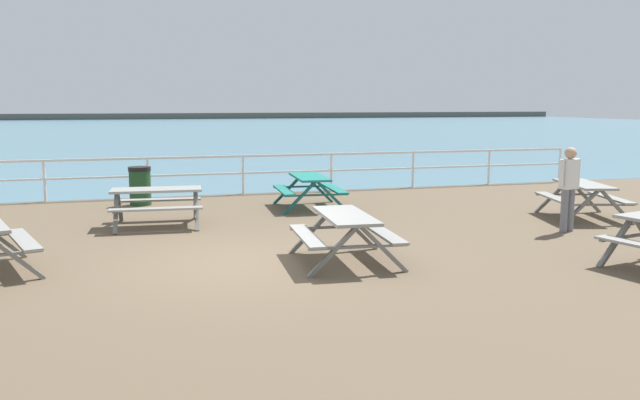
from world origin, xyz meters
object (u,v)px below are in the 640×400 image
object	(u,v)px
picnic_table_near_left	(583,192)
picnic_table_mid_centre	(157,198)
visitor	(569,184)
picnic_table_far_right	(345,226)
picnic_table_seaward	(309,184)
litter_bin	(140,186)

from	to	relation	value
picnic_table_near_left	picnic_table_mid_centre	size ratio (longest dim) A/B	1.12
picnic_table_mid_centre	visitor	xyz separation A→B (m)	(7.70, -2.87, 0.36)
picnic_table_far_right	picnic_table_seaward	xyz separation A→B (m)	(0.87, 5.35, 0.00)
picnic_table_far_right	litter_bin	size ratio (longest dim) A/B	2.00
picnic_table_seaward	picnic_table_far_right	bearing A→B (deg)	174.44
picnic_table_seaward	visitor	xyz separation A→B (m)	(4.09, -4.22, 0.36)
litter_bin	picnic_table_seaward	bearing A→B (deg)	-22.23
visitor	picnic_table_seaward	bearing A→B (deg)	30.35
picnic_table_seaward	litter_bin	bearing A→B (deg)	71.48
picnic_table_seaward	visitor	distance (m)	5.88
picnic_table_near_left	picnic_table_far_right	bearing A→B (deg)	125.11
picnic_table_near_left	picnic_table_seaward	bearing A→B (deg)	75.31
picnic_table_far_right	picnic_table_seaward	size ratio (longest dim) A/B	1.00
picnic_table_far_right	visitor	world-z (taller)	visitor
picnic_table_mid_centre	picnic_table_far_right	distance (m)	4.84
picnic_table_mid_centre	litter_bin	world-z (taller)	litter_bin
picnic_table_mid_centre	visitor	world-z (taller)	visitor
picnic_table_seaward	visitor	size ratio (longest dim) A/B	1.14
picnic_table_far_right	picnic_table_seaward	distance (m)	5.42
picnic_table_near_left	visitor	xyz separation A→B (m)	(-1.28, -1.18, 0.36)
picnic_table_near_left	picnic_table_seaward	size ratio (longest dim) A/B	1.12
picnic_table_mid_centre	visitor	size ratio (longest dim) A/B	1.15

